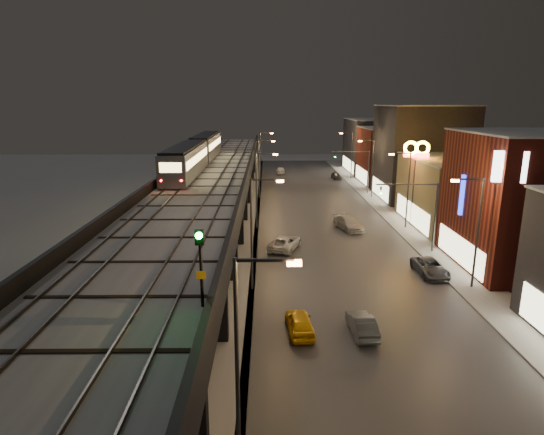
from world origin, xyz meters
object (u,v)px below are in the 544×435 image
object	(u,v)px
subway_train	(197,152)
car_far_white	(281,171)
car_mid_silver	(285,243)
car_onc_dark	(430,268)
car_near_white	(362,325)
car_taxi	(300,323)
sign_citgo	(508,186)
rail_signal	(200,253)
car_onc_red	(336,176)
car_onc_white	(348,224)

from	to	relation	value
subway_train	car_far_white	size ratio (longest dim) A/B	7.90
subway_train	car_mid_silver	bearing A→B (deg)	-55.11
car_onc_dark	car_near_white	bearing A→B (deg)	-130.14
car_taxi	car_near_white	bearing A→B (deg)	172.52
car_far_white	car_mid_silver	bearing A→B (deg)	88.46
car_near_white	car_far_white	distance (m)	67.28
car_onc_dark	sign_citgo	xyz separation A→B (m)	(3.88, -3.52, 7.85)
car_mid_silver	car_onc_dark	size ratio (longest dim) A/B	1.09
car_near_white	sign_citgo	xyz separation A→B (m)	(11.91, 6.73, 7.87)
car_near_white	car_onc_dark	distance (m)	13.02
subway_train	rail_signal	xyz separation A→B (m)	(6.40, -42.67, 0.63)
car_taxi	car_onc_dark	distance (m)	15.65
car_onc_red	car_near_white	bearing A→B (deg)	-101.49
car_near_white	car_onc_red	size ratio (longest dim) A/B	1.04
car_taxi	sign_citgo	distance (m)	18.88
car_onc_red	sign_citgo	distance (m)	54.76
car_mid_silver	car_onc_red	size ratio (longest dim) A/B	1.37
car_onc_white	car_mid_silver	bearing A→B (deg)	-153.74
car_mid_silver	car_onc_red	xyz separation A→B (m)	(11.73, 43.33, -0.08)
car_onc_red	sign_citgo	xyz separation A→B (m)	(4.47, -54.01, 7.87)
car_onc_dark	car_onc_red	world-z (taller)	car_onc_dark
car_onc_dark	car_far_white	bearing A→B (deg)	99.08
car_taxi	sign_citgo	xyz separation A→B (m)	(15.91, 6.50, 7.83)
car_far_white	car_onc_dark	xyz separation A→B (m)	(11.23, -56.95, -0.08)
car_far_white	subway_train	bearing A→B (deg)	70.61
car_far_white	sign_citgo	size ratio (longest dim) A/B	0.39
subway_train	rail_signal	size ratio (longest dim) A/B	10.65
subway_train	car_taxi	bearing A→B (deg)	-71.24
car_far_white	car_onc_red	xyz separation A→B (m)	(10.64, -6.47, -0.10)
subway_train	car_mid_silver	xyz separation A→B (m)	(10.80, -15.48, -7.56)
car_near_white	car_mid_silver	world-z (taller)	car_mid_silver
car_mid_silver	car_far_white	distance (m)	49.81
rail_signal	car_mid_silver	size ratio (longest dim) A/B	0.62
car_far_white	car_onc_dark	size ratio (longest dim) A/B	0.91
car_onc_dark	car_onc_red	size ratio (longest dim) A/B	1.26
car_mid_silver	car_far_white	xyz separation A→B (m)	(1.09, 49.80, 0.02)
car_far_white	car_onc_dark	bearing A→B (deg)	100.87
car_mid_silver	car_far_white	bearing A→B (deg)	-72.16
rail_signal	car_onc_red	bearing A→B (deg)	77.12
subway_train	sign_citgo	bearing A→B (deg)	-44.10
rail_signal	car_onc_white	distance (m)	37.49
car_taxi	car_near_white	size ratio (longest dim) A/B	1.02
car_far_white	car_onc_white	distance (m)	42.99
car_mid_silver	car_far_white	size ratio (longest dim) A/B	1.19
rail_signal	car_mid_silver	xyz separation A→B (m)	(4.40, 27.19, -8.19)
car_onc_dark	car_onc_white	distance (m)	15.19
subway_train	car_near_white	bearing A→B (deg)	-65.36
car_taxi	car_near_white	xyz separation A→B (m)	(4.00, -0.23, -0.04)
car_far_white	car_onc_white	size ratio (longest dim) A/B	0.84
car_near_white	sign_citgo	distance (m)	15.78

